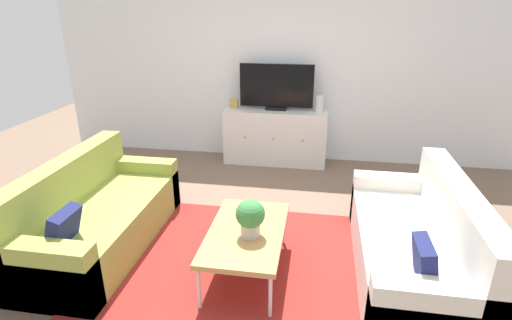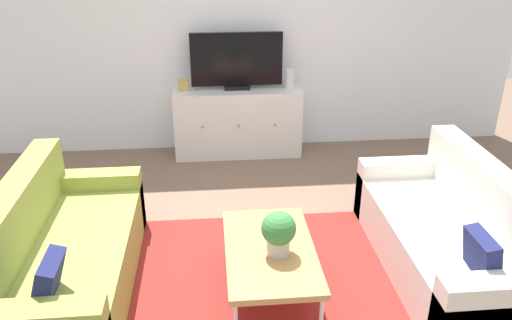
% 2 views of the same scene
% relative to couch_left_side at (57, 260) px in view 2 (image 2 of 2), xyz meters
% --- Properties ---
extents(ground_plane, '(10.00, 10.00, 0.00)m').
position_rel_couch_left_side_xyz_m(ground_plane, '(1.44, 0.10, -0.28)').
color(ground_plane, brown).
extents(wall_back, '(6.40, 0.12, 2.70)m').
position_rel_couch_left_side_xyz_m(wall_back, '(1.44, 2.65, 1.07)').
color(wall_back, white).
rests_on(wall_back, ground_plane).
extents(area_rug, '(2.50, 1.90, 0.01)m').
position_rel_couch_left_side_xyz_m(area_rug, '(1.44, -0.05, -0.27)').
color(area_rug, maroon).
rests_on(area_rug, ground_plane).
extents(couch_left_side, '(0.82, 1.82, 0.83)m').
position_rel_couch_left_side_xyz_m(couch_left_side, '(0.00, 0.00, 0.00)').
color(couch_left_side, olive).
rests_on(couch_left_side, ground_plane).
extents(couch_right_side, '(0.82, 1.82, 0.83)m').
position_rel_couch_left_side_xyz_m(couch_right_side, '(2.87, 0.00, 0.00)').
color(couch_right_side, silver).
rests_on(couch_right_side, ground_plane).
extents(coffee_table, '(0.60, 1.04, 0.41)m').
position_rel_couch_left_side_xyz_m(coffee_table, '(1.47, -0.18, 0.10)').
color(coffee_table, '#B7844C').
rests_on(coffee_table, ground_plane).
extents(potted_plant, '(0.23, 0.23, 0.31)m').
position_rel_couch_left_side_xyz_m(potted_plant, '(1.51, -0.25, 0.30)').
color(potted_plant, '#B7B2A8').
rests_on(potted_plant, coffee_table).
extents(tv_console, '(1.41, 0.47, 0.76)m').
position_rel_couch_left_side_xyz_m(tv_console, '(1.40, 2.37, 0.10)').
color(tv_console, silver).
rests_on(tv_console, ground_plane).
extents(flat_screen_tv, '(0.99, 0.16, 0.62)m').
position_rel_couch_left_side_xyz_m(flat_screen_tv, '(1.40, 2.39, 0.79)').
color(flat_screen_tv, black).
rests_on(flat_screen_tv, tv_console).
extents(glass_vase, '(0.11, 0.11, 0.22)m').
position_rel_couch_left_side_xyz_m(glass_vase, '(1.99, 2.37, 0.59)').
color(glass_vase, silver).
rests_on(glass_vase, tv_console).
extents(mantel_clock, '(0.11, 0.07, 0.13)m').
position_rel_couch_left_side_xyz_m(mantel_clock, '(0.82, 2.37, 0.55)').
color(mantel_clock, tan).
rests_on(mantel_clock, tv_console).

